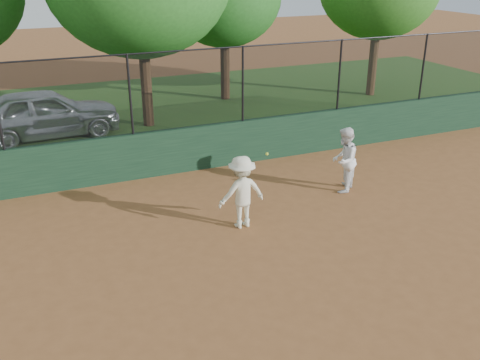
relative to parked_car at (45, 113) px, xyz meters
name	(u,v)px	position (x,y,z in m)	size (l,w,h in m)	color
ground	(248,300)	(2.31, -10.53, -0.77)	(80.00, 80.00, 0.00)	brown
back_wall	(154,154)	(2.31, -4.53, -0.17)	(26.00, 0.20, 1.20)	#193922
grass_strip	(112,117)	(2.31, 1.47, -0.77)	(36.00, 12.00, 0.01)	#234816
parked_car	(45,113)	(0.00, 0.00, 0.00)	(1.83, 4.55, 1.55)	#B5BABF
player_second	(344,160)	(6.28, -7.29, 0.02)	(0.78, 0.61, 1.60)	white
player_main	(242,192)	(3.28, -8.03, 0.01)	(1.03, 0.62, 1.69)	beige
fence_assembly	(149,92)	(2.28, -4.53, 1.46)	(26.00, 0.06, 2.00)	black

